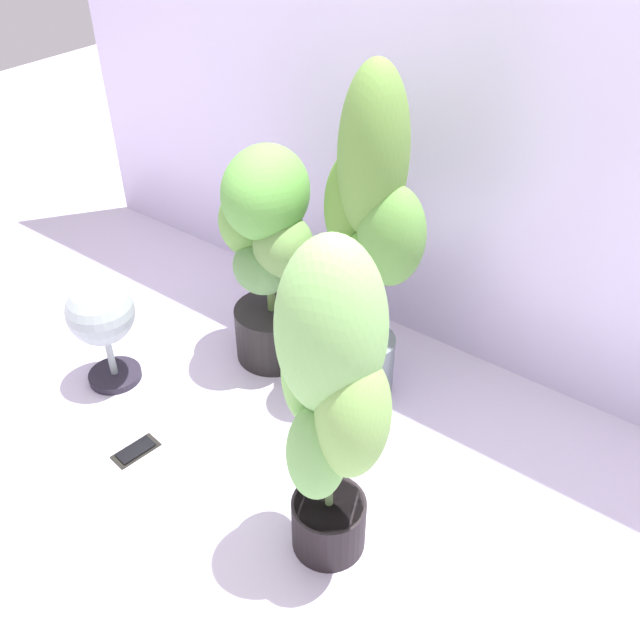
% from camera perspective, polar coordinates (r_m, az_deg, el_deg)
% --- Properties ---
extents(ground_plane, '(8.00, 8.00, 0.00)m').
position_cam_1_polar(ground_plane, '(2.15, -4.99, -11.68)').
color(ground_plane, silver).
rests_on(ground_plane, ground).
extents(mylar_back_wall, '(3.20, 0.01, 2.00)m').
position_cam_1_polar(mylar_back_wall, '(2.21, 9.22, 20.55)').
color(mylar_back_wall, silver).
rests_on(mylar_back_wall, ground).
extents(potted_plant_back_left, '(0.42, 0.37, 0.79)m').
position_cam_1_polar(potted_plant_back_left, '(2.26, -4.43, 6.27)').
color(potted_plant_back_left, black).
rests_on(potted_plant_back_left, ground).
extents(potted_plant_back_center, '(0.41, 0.29, 1.10)m').
position_cam_1_polar(potted_plant_back_center, '(2.02, 4.15, 7.62)').
color(potted_plant_back_center, slate).
rests_on(potted_plant_back_center, ground).
extents(potted_plant_front_right, '(0.34, 0.29, 0.95)m').
position_cam_1_polar(potted_plant_front_right, '(1.54, 0.91, -5.98)').
color(potted_plant_front_right, black).
rests_on(potted_plant_front_right, ground).
extents(cell_phone, '(0.09, 0.15, 0.01)m').
position_cam_1_polar(cell_phone, '(2.25, -14.94, -10.34)').
color(cell_phone, black).
rests_on(cell_phone, ground).
extents(floor_fan, '(0.30, 0.30, 0.40)m').
position_cam_1_polar(floor_fan, '(2.36, -17.57, 0.23)').
color(floor_fan, '#231F2B').
rests_on(floor_fan, ground).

